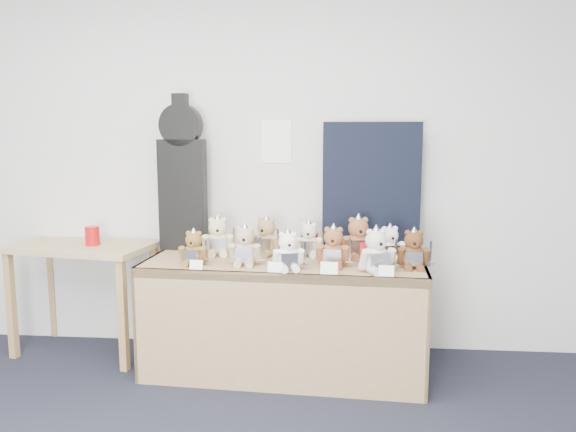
# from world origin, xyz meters

# --- Properties ---
(room_shell) EXTENTS (6.00, 6.00, 6.00)m
(room_shell) POSITION_xyz_m (0.40, 2.49, 1.50)
(room_shell) COLOR silver
(room_shell) RESTS_ON floor
(display_table) EXTENTS (1.83, 0.85, 0.74)m
(display_table) POSITION_xyz_m (0.49, 1.99, 0.59)
(display_table) COLOR olive
(display_table) RESTS_ON floor
(side_table) EXTENTS (1.02, 0.67, 0.79)m
(side_table) POSITION_xyz_m (-0.94, 2.23, 0.66)
(side_table) COLOR #9F8955
(side_table) RESTS_ON floor
(guitar_case) EXTENTS (0.33, 0.12, 1.08)m
(guitar_case) POSITION_xyz_m (-0.24, 2.32, 1.27)
(guitar_case) COLOR black
(guitar_case) RESTS_ON display_table
(navy_board) EXTENTS (0.66, 0.04, 0.89)m
(navy_board) POSITION_xyz_m (1.06, 2.36, 1.19)
(navy_board) COLOR black
(navy_board) RESTS_ON display_table
(red_cup) EXTENTS (0.10, 0.10, 0.13)m
(red_cup) POSITION_xyz_m (-0.86, 2.20, 0.85)
(red_cup) COLOR #BA0C0D
(red_cup) RESTS_ON side_table
(teddy_front_far_left) EXTENTS (0.20, 0.16, 0.24)m
(teddy_front_far_left) POSITION_xyz_m (-0.05, 1.86, 0.84)
(teddy_front_far_left) COLOR brown
(teddy_front_far_left) RESTS_ON display_table
(teddy_front_left) EXTENTS (0.23, 0.18, 0.28)m
(teddy_front_left) POSITION_xyz_m (0.26, 1.89, 0.86)
(teddy_front_left) COLOR tan
(teddy_front_left) RESTS_ON display_table
(teddy_front_centre) EXTENTS (0.22, 0.20, 0.26)m
(teddy_front_centre) POSITION_xyz_m (0.54, 1.79, 0.85)
(teddy_front_centre) COLOR white
(teddy_front_centre) RESTS_ON display_table
(teddy_front_right) EXTENTS (0.23, 0.19, 0.28)m
(teddy_front_right) POSITION_xyz_m (0.81, 1.90, 0.86)
(teddy_front_right) COLOR brown
(teddy_front_right) RESTS_ON display_table
(teddy_front_far_right) EXTENTS (0.25, 0.23, 0.30)m
(teddy_front_far_right) POSITION_xyz_m (1.06, 1.78, 0.86)
(teddy_front_far_right) COLOR silver
(teddy_front_far_right) RESTS_ON display_table
(teddy_front_end) EXTENTS (0.22, 0.18, 0.27)m
(teddy_front_end) POSITION_xyz_m (1.29, 1.89, 0.85)
(teddy_front_end) COLOR brown
(teddy_front_end) RESTS_ON display_table
(teddy_back_left) EXTENTS (0.24, 0.21, 0.29)m
(teddy_back_left) POSITION_xyz_m (0.04, 2.16, 0.86)
(teddy_back_left) COLOR beige
(teddy_back_left) RESTS_ON display_table
(teddy_back_centre_left) EXTENTS (0.23, 0.22, 0.29)m
(teddy_back_centre_left) POSITION_xyz_m (0.36, 2.19, 0.86)
(teddy_back_centre_left) COLOR #A17F50
(teddy_back_centre_left) RESTS_ON display_table
(teddy_back_centre_right) EXTENTS (0.21, 0.17, 0.26)m
(teddy_back_centre_right) POSITION_xyz_m (0.64, 2.19, 0.85)
(teddy_back_centre_right) COLOR silver
(teddy_back_centre_right) RESTS_ON display_table
(teddy_back_right) EXTENTS (0.26, 0.22, 0.31)m
(teddy_back_right) POSITION_xyz_m (0.97, 2.14, 0.87)
(teddy_back_right) COLOR brown
(teddy_back_right) RESTS_ON display_table
(teddy_back_end) EXTENTS (0.21, 0.19, 0.26)m
(teddy_back_end) POSITION_xyz_m (1.17, 2.09, 0.85)
(teddy_back_end) COLOR white
(teddy_back_end) RESTS_ON display_table
(entry_card_a) EXTENTS (0.08, 0.02, 0.06)m
(entry_card_a) POSITION_xyz_m (-0.01, 1.73, 0.78)
(entry_card_a) COLOR white
(entry_card_a) RESTS_ON display_table
(entry_card_b) EXTENTS (0.09, 0.02, 0.06)m
(entry_card_b) POSITION_xyz_m (0.47, 1.70, 0.78)
(entry_card_b) COLOR white
(entry_card_b) RESTS_ON display_table
(entry_card_c) EXTENTS (0.10, 0.03, 0.07)m
(entry_card_c) POSITION_xyz_m (0.79, 1.68, 0.78)
(entry_card_c) COLOR white
(entry_card_c) RESTS_ON display_table
(entry_card_d) EXTENTS (0.09, 0.02, 0.06)m
(entry_card_d) POSITION_xyz_m (1.11, 1.66, 0.78)
(entry_card_d) COLOR white
(entry_card_d) RESTS_ON display_table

